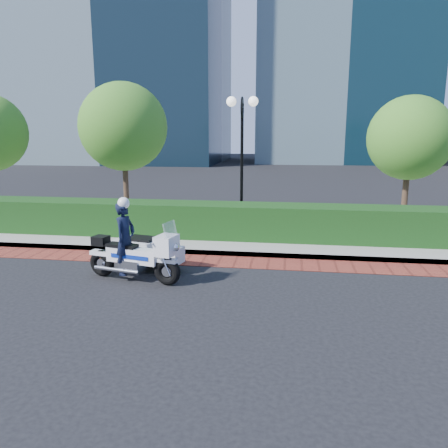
# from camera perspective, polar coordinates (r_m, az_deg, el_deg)

# --- Properties ---
(ground) EXTENTS (120.00, 120.00, 0.00)m
(ground) POSITION_cam_1_polar(r_m,az_deg,el_deg) (9.97, -6.79, -7.14)
(ground) COLOR black
(ground) RESTS_ON ground
(brick_strip) EXTENTS (60.00, 1.00, 0.01)m
(brick_strip) POSITION_cam_1_polar(r_m,az_deg,el_deg) (11.35, -4.81, -4.69)
(brick_strip) COLOR maroon
(brick_strip) RESTS_ON ground
(sidewalk) EXTENTS (60.00, 8.00, 0.15)m
(sidewalk) POSITION_cam_1_polar(r_m,az_deg,el_deg) (15.62, -1.07, 0.19)
(sidewalk) COLOR gray
(sidewalk) RESTS_ON ground
(hedge_main) EXTENTS (18.00, 1.20, 1.00)m
(hedge_main) POSITION_cam_1_polar(r_m,az_deg,el_deg) (13.19, -2.79, 0.56)
(hedge_main) COLOR black
(hedge_main) RESTS_ON sidewalk
(lamppost) EXTENTS (1.02, 0.70, 4.21)m
(lamppost) POSITION_cam_1_polar(r_m,az_deg,el_deg) (14.37, 2.36, 10.76)
(lamppost) COLOR black
(lamppost) RESTS_ON sidewalk
(tree_b) EXTENTS (3.20, 3.20, 4.89)m
(tree_b) POSITION_cam_1_polar(r_m,az_deg,el_deg) (16.71, -13.02, 12.25)
(tree_b) COLOR #332319
(tree_b) RESTS_ON sidewalk
(tree_c) EXTENTS (2.80, 2.80, 4.30)m
(tree_c) POSITION_cam_1_polar(r_m,az_deg,el_deg) (16.09, 23.11, 10.27)
(tree_c) COLOR #332319
(tree_c) RESTS_ON sidewalk
(police_motorcycle) EXTENTS (2.28, 1.88, 1.86)m
(police_motorcycle) POSITION_cam_1_polar(r_m,az_deg,el_deg) (10.14, -11.24, -3.18)
(police_motorcycle) COLOR black
(police_motorcycle) RESTS_ON ground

